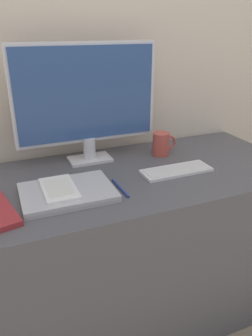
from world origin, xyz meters
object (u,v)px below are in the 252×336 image
Objects in this scene: laptop at (67,192)px; pen at (120,188)px; keyboard at (176,170)px; ereader at (59,188)px; monitor at (87,99)px; coffee_mug at (161,144)px.

pen is (0.18, -0.03, -0.01)m from laptop.
keyboard is 1.48× the size of ereader.
ereader is at bearing -124.83° from monitor.
monitor is 0.46m from keyboard.
laptop reaches higher than keyboard.
keyboard is 0.47m from ereader.
monitor is 0.40m from pen.
monitor is at bearing 94.22° from pen.
ereader is (-0.03, 0.01, 0.02)m from laptop.
keyboard reaches higher than pen.
pen is at bearing -9.12° from ereader.
keyboard is at bearing 3.58° from laptop.
monitor reaches higher than coffee_mug.
coffee_mug reaches higher than laptop.
coffee_mug is at bearing -10.08° from monitor.
monitor is 4.05× the size of pen.
ereader is at bearing 162.52° from laptop.
monitor reaches higher than keyboard.
monitor is 0.40m from ereader.
ereader is at bearing -177.62° from keyboard.
ereader is 0.55m from coffee_mug.
monitor is 0.39m from coffee_mug.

